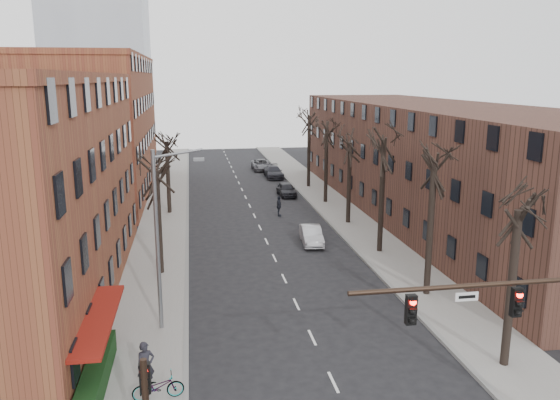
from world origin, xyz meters
name	(u,v)px	position (x,y,z in m)	size (l,w,h in m)	color
sidewalk_left	(166,211)	(-8.00, 35.00, 0.07)	(4.00, 90.00, 0.15)	gray
sidewalk_right	(332,204)	(8.00, 35.00, 0.07)	(4.00, 90.00, 0.15)	gray
building_left_far	(88,129)	(-16.00, 44.00, 7.00)	(12.00, 28.00, 14.00)	brown
building_right	(434,160)	(16.00, 30.00, 5.00)	(12.00, 50.00, 10.00)	#4B2D23
awning_left	(104,376)	(-9.40, 6.00, 0.00)	(1.20, 7.00, 0.15)	maroon
hedge	(96,375)	(-9.50, 5.00, 0.65)	(0.80, 6.00, 1.00)	#143813
tree_right_a	(503,367)	(7.60, 4.00, 0.00)	(5.20, 5.20, 10.00)	black
tree_right_b	(426,296)	(7.60, 12.00, 0.00)	(5.20, 5.20, 10.80)	black
tree_right_c	(379,253)	(7.60, 20.00, 0.00)	(5.20, 5.20, 11.60)	black
tree_right_d	(348,224)	(7.60, 28.00, 0.00)	(5.20, 5.20, 10.00)	black
tree_right_e	(325,203)	(7.60, 36.00, 0.00)	(5.20, 5.20, 10.80)	black
tree_right_f	(308,187)	(7.60, 44.00, 0.00)	(5.20, 5.20, 11.60)	black
tree_left_a	(161,274)	(-7.60, 18.00, 0.00)	(5.20, 5.20, 9.50)	black
tree_left_b	(170,214)	(-7.60, 34.00, 0.00)	(5.20, 5.20, 9.50)	black
signal_mast_arm	(541,328)	(5.45, -1.00, 4.40)	(8.14, 0.30, 7.20)	black
streetlight	(160,233)	(-7.03, 10.00, 5.01)	(2.45, 0.22, 9.03)	slate
silver_sedan	(311,235)	(3.25, 22.88, 0.68)	(1.43, 4.10, 1.35)	#A5A6AC
parked_car_near	(286,189)	(4.33, 39.90, 0.70)	(1.65, 4.09, 1.39)	black
parked_car_mid	(273,172)	(4.58, 50.71, 0.73)	(2.04, 5.03, 1.46)	#21222A
parked_car_far	(261,165)	(3.80, 56.72, 0.70)	(2.34, 5.07, 1.41)	#5B5C62
pedestrian_a	(146,366)	(-7.51, 4.53, 1.14)	(0.72, 0.47, 1.98)	black
pedestrian_crossing	(279,206)	(2.17, 31.49, 0.94)	(1.10, 0.46, 1.88)	black
bicycle	(158,387)	(-7.02, 3.72, 0.67)	(0.69, 1.97, 1.04)	gray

